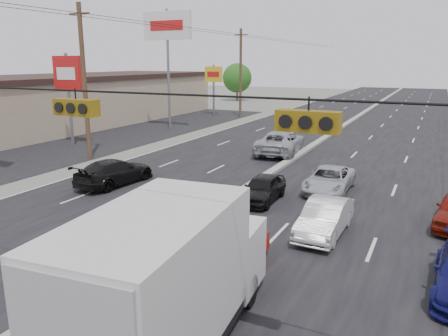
{
  "coord_description": "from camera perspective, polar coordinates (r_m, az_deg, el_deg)",
  "views": [
    {
      "loc": [
        8.38,
        -6.94,
        6.4
      ],
      "look_at": [
        0.84,
        8.45,
        2.2
      ],
      "focal_mm": 35.0,
      "sensor_mm": 36.0,
      "label": 1
    }
  ],
  "objects": [
    {
      "name": "pole_sign_mid",
      "position": [
        35.6,
        -19.75,
        10.92
      ],
      "size": [
        2.6,
        0.25,
        7.0
      ],
      "color": "slate",
      "rests_on": "ground"
    },
    {
      "name": "queue_car_c",
      "position": [
        22.48,
        13.59,
        -1.55
      ],
      "size": [
        2.06,
        4.4,
        1.22
      ],
      "primitive_type": "imported",
      "rotation": [
        0.0,
        0.0,
        0.01
      ],
      "color": "#AAADB2",
      "rests_on": "ground"
    },
    {
      "name": "red_sedan",
      "position": [
        13.61,
        0.2,
        -11.38
      ],
      "size": [
        1.54,
        3.81,
        1.23
      ],
      "primitive_type": "imported",
      "rotation": [
        0.0,
        0.0,
        -0.06
      ],
      "color": "red",
      "rests_on": "ground"
    },
    {
      "name": "ground",
      "position": [
        12.62,
        -21.84,
        -17.78
      ],
      "size": [
        200.0,
        200.0,
        0.0
      ],
      "primitive_type": "plane",
      "color": "#606356",
      "rests_on": "ground"
    },
    {
      "name": "pole_sign_far",
      "position": [
        52.93,
        -1.36,
        11.61
      ],
      "size": [
        2.2,
        0.25,
        6.0
      ],
      "color": "slate",
      "rests_on": "ground"
    },
    {
      "name": "road_surface",
      "position": [
        38.41,
        13.17,
        3.82
      ],
      "size": [
        20.0,
        160.0,
        0.02
      ],
      "primitive_type": "cube",
      "color": "black",
      "rests_on": "ground"
    },
    {
      "name": "oncoming_near",
      "position": [
        23.85,
        -14.09,
        -0.52
      ],
      "size": [
        2.32,
        4.84,
        1.36
      ],
      "primitive_type": "imported",
      "rotation": [
        0.0,
        0.0,
        3.05
      ],
      "color": "black",
      "rests_on": "ground"
    },
    {
      "name": "pole_sign_billboard",
      "position": [
        41.83,
        -7.42,
        17.05
      ],
      "size": [
        5.0,
        0.25,
        11.0
      ],
      "color": "slate",
      "rests_on": "ground"
    },
    {
      "name": "box_truck",
      "position": [
        9.87,
        -7.09,
        -14.16
      ],
      "size": [
        3.04,
        7.09,
        3.5
      ],
      "rotation": [
        0.0,
        0.0,
        0.09
      ],
      "color": "black",
      "rests_on": "ground"
    },
    {
      "name": "center_median",
      "position": [
        38.39,
        13.18,
        3.97
      ],
      "size": [
        0.5,
        160.0,
        0.2
      ],
      "primitive_type": "cube",
      "color": "gray",
      "rests_on": "ground"
    },
    {
      "name": "queue_car_b",
      "position": [
        16.95,
        13.02,
        -6.42
      ],
      "size": [
        1.47,
        3.99,
        1.31
      ],
      "primitive_type": "imported",
      "rotation": [
        0.0,
        0.0,
        -0.02
      ],
      "color": "#BCBBBE",
      "rests_on": "ground"
    },
    {
      "name": "strip_mall",
      "position": [
        47.1,
        -21.12,
        7.87
      ],
      "size": [
        12.0,
        42.0,
        4.6
      ],
      "primitive_type": "cube",
      "color": "tan",
      "rests_on": "ground"
    },
    {
      "name": "utility_pole_left_c",
      "position": [
        51.39,
        2.18,
        12.32
      ],
      "size": [
        1.6,
        0.3,
        10.0
      ],
      "color": "#422D1E",
      "rests_on": "ground"
    },
    {
      "name": "utility_pole_left_b",
      "position": [
        30.31,
        -17.78,
        10.69
      ],
      "size": [
        1.6,
        0.3,
        10.0
      ],
      "color": "#422D1E",
      "rests_on": "ground"
    },
    {
      "name": "tree_left_far",
      "position": [
        73.56,
        1.74,
        11.68
      ],
      "size": [
        4.8,
        4.8,
        6.12
      ],
      "color": "#382619",
      "rests_on": "ground"
    },
    {
      "name": "traffic_signals",
      "position": [
        9.88,
        -19.17,
        7.76
      ],
      "size": [
        25.0,
        0.3,
        0.54
      ],
      "color": "black",
      "rests_on": "ground"
    },
    {
      "name": "oncoming_far",
      "position": [
        31.09,
        7.35,
        3.31
      ],
      "size": [
        3.36,
        6.14,
        1.63
      ],
      "primitive_type": "imported",
      "rotation": [
        0.0,
        0.0,
        3.26
      ],
      "color": "#9B9EA2",
      "rests_on": "ground"
    },
    {
      "name": "parking_lot",
      "position": [
        41.29,
        -12.25,
        4.54
      ],
      "size": [
        10.0,
        42.0,
        0.02
      ],
      "primitive_type": "cube",
      "color": "black",
      "rests_on": "ground"
    },
    {
      "name": "queue_car_a",
      "position": [
        20.44,
        5.04,
        -2.72
      ],
      "size": [
        1.55,
        3.66,
        1.24
      ],
      "primitive_type": "imported",
      "rotation": [
        0.0,
        0.0,
        0.03
      ],
      "color": "black",
      "rests_on": "ground"
    }
  ]
}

